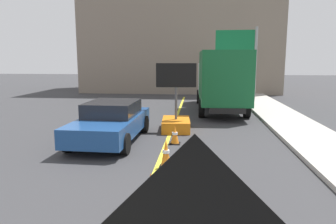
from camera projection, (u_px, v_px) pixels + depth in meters
lane_center_stripe at (144, 200)px, 6.42m from camera, size 0.14×36.00×0.01m
arrow_board_trailer at (176, 118)px, 12.74m from camera, size 1.60×1.87×2.70m
box_truck at (221, 79)px, 17.34m from camera, size 2.63×7.82×3.26m
pickup_car at (111, 121)px, 11.03m from camera, size 2.13×4.58×1.38m
highway_guide_sign at (244, 51)px, 21.21m from camera, size 2.79×0.27×5.00m
far_building_block at (181, 32)px, 28.72m from camera, size 16.87×7.57×10.56m
traffic_cone_mid_lane at (151, 190)px, 6.08m from camera, size 0.36×0.36×0.70m
traffic_cone_far_lane at (166, 154)px, 8.31m from camera, size 0.36×0.36×0.78m
traffic_cone_curbside at (175, 135)px, 10.67m from camera, size 0.36×0.36×0.64m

